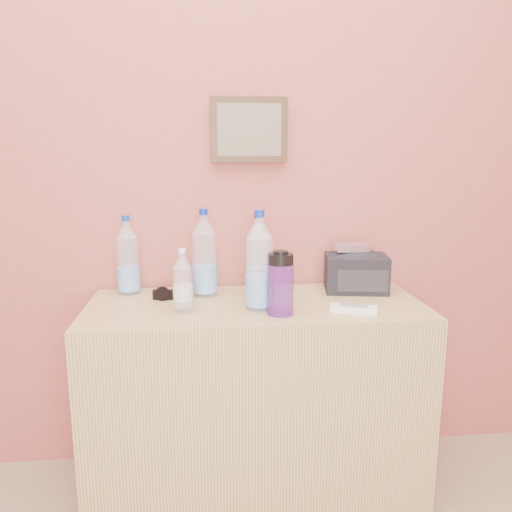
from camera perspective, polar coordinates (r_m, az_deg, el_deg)
The scene contains 12 objects.
picture_frame at distance 2.01m, azimuth -0.80°, elevation 14.22°, with size 0.30×0.03×0.25m, color #382311, non-canonical shape.
dresser at distance 1.99m, azimuth -0.04°, elevation -16.05°, with size 1.23×0.51×0.77m, color #A27D4C.
pet_large_a at distance 2.00m, azimuth -14.44°, elevation -0.38°, with size 0.08×0.08×0.31m.
pet_large_b at distance 1.91m, azimuth 0.23°, elevation -0.39°, with size 0.09×0.09×0.32m.
pet_large_c at distance 1.92m, azimuth -5.92°, elevation -0.18°, with size 0.09×0.09×0.34m.
pet_large_d at distance 1.74m, azimuth 0.41°, elevation -1.16°, with size 0.10×0.10×0.35m.
pet_small at distance 1.74m, azimuth -8.36°, elevation -3.21°, with size 0.06×0.06×0.22m.
nalgene_bottle at distance 1.69m, azimuth 2.80°, elevation -3.14°, with size 0.09×0.09×0.22m.
sunglasses at distance 1.91m, azimuth -9.52°, elevation -4.36°, with size 0.15×0.05×0.04m, color black, non-canonical shape.
ac_remote at distance 1.77m, azimuth 11.07°, elevation -5.96°, with size 0.16×0.05×0.02m, color white.
toiletry_bag at distance 2.03m, azimuth 11.37°, elevation -1.66°, with size 0.24×0.17×0.16m, color #232229, non-canonical shape.
foil_packet at distance 2.02m, azimuth 10.80°, elevation 1.04°, with size 0.13×0.10×0.03m, color silver.
Camera 1 is at (-0.05, -0.03, 1.31)m, focal length 35.00 mm.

